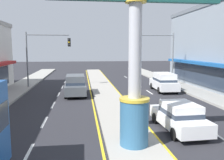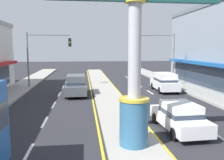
{
  "view_description": "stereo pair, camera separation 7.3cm",
  "coord_description": "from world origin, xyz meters",
  "views": [
    {
      "loc": [
        -2.22,
        -4.87,
        4.34
      ],
      "look_at": [
        -0.55,
        8.27,
        2.6
      ],
      "focal_mm": 37.78,
      "sensor_mm": 36.0,
      "label": 1
    },
    {
      "loc": [
        -2.15,
        -4.88,
        4.34
      ],
      "look_at": [
        -0.55,
        8.27,
        2.6
      ],
      "focal_mm": 37.78,
      "sensor_mm": 36.0,
      "label": 2
    }
  ],
  "objects": [
    {
      "name": "sidewalk_left",
      "position": [
        -9.23,
        16.0,
        0.09
      ],
      "size": [
        2.82,
        60.0,
        0.18
      ],
      "primitive_type": "cube",
      "color": "#9E9B93",
      "rests_on": "ground"
    },
    {
      "name": "sedan_far_left_oncoming",
      "position": [
        2.88,
        6.77,
        0.79
      ],
      "size": [
        1.96,
        4.36,
        1.53
      ],
      "color": "white",
      "rests_on": "ground"
    },
    {
      "name": "traffic_light_right_side",
      "position": [
        6.46,
        21.35,
        4.25
      ],
      "size": [
        4.86,
        0.46,
        6.2
      ],
      "color": "slate",
      "rests_on": "ground"
    },
    {
      "name": "traffic_light_left_side",
      "position": [
        -6.46,
        22.04,
        4.25
      ],
      "size": [
        4.86,
        0.46,
        6.2
      ],
      "color": "slate",
      "rests_on": "ground"
    },
    {
      "name": "district_sign",
      "position": [
        0.0,
        4.9,
        4.09
      ],
      "size": [
        7.89,
        1.31,
        7.62
      ],
      "color": "#33668C",
      "rests_on": "median_strip"
    },
    {
      "name": "lane_markings",
      "position": [
        0.0,
        16.65,
        0.0
      ],
      "size": [
        9.19,
        52.0,
        0.01
      ],
      "color": "silver",
      "rests_on": "ground"
    },
    {
      "name": "median_strip",
      "position": [
        0.0,
        18.0,
        0.07
      ],
      "size": [
        2.45,
        52.0,
        0.14
      ],
      "primitive_type": "cube",
      "color": "#A39E93",
      "rests_on": "ground"
    },
    {
      "name": "suv_near_right_lane",
      "position": [
        6.17,
        18.39,
        0.98
      ],
      "size": [
        2.11,
        4.67,
        1.9
      ],
      "color": "white",
      "rests_on": "ground"
    },
    {
      "name": "sidewalk_right",
      "position": [
        9.23,
        16.0,
        0.09
      ],
      "size": [
        2.82,
        60.0,
        0.18
      ],
      "primitive_type": "cube",
      "color": "#9E9B93",
      "rests_on": "ground"
    },
    {
      "name": "suv_far_right_lane",
      "position": [
        -2.88,
        17.38,
        0.98
      ],
      "size": [
        2.05,
        4.64,
        1.9
      ],
      "color": "#4C5156",
      "rests_on": "ground"
    }
  ]
}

